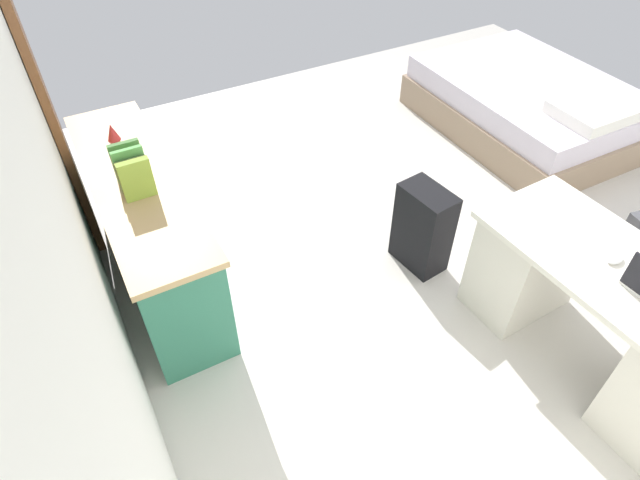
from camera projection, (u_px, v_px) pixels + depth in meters
name	position (u px, v px, depth m)	size (l,w,h in m)	color
ground_plane	(466.00, 234.00, 3.83)	(5.88, 5.88, 0.00)	beige
wall_back	(46.00, 185.00, 2.05)	(4.21, 0.10, 2.70)	silver
door_wooden	(42.00, 91.00, 3.29)	(0.88, 0.05, 2.04)	brown
desk	(598.00, 314.00, 2.82)	(1.46, 0.71, 0.72)	silver
credenza	(148.00, 228.00, 3.29)	(1.80, 0.48, 0.79)	#2D7056
bed	(527.00, 105.00, 4.72)	(1.92, 1.43, 0.58)	gray
suitcase_black	(423.00, 228.00, 3.43)	(0.36, 0.22, 0.60)	black
computer_mouse	(615.00, 259.00, 2.61)	(0.06, 0.10, 0.03)	white
book_row	(133.00, 172.00, 2.88)	(0.24, 0.17, 0.24)	#8AAA39
figurine_small	(112.00, 132.00, 3.28)	(0.08, 0.08, 0.11)	red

